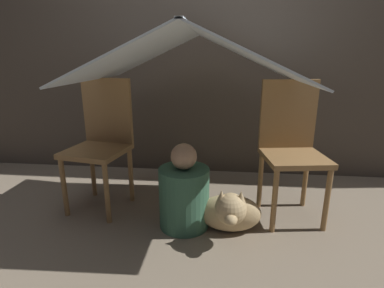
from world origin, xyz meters
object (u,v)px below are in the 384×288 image
object	(u,v)px
chair_left	(101,139)
dog	(230,212)
person_front	(184,194)
chair_right	(291,144)

from	to	relation	value
chair_left	dog	xyz separation A→B (m)	(0.96, -0.33, -0.37)
chair_left	person_front	bearing A→B (deg)	-11.09
chair_right	person_front	distance (m)	0.82
chair_right	person_front	xyz separation A→B (m)	(-0.73, -0.26, -0.29)
chair_left	dog	bearing A→B (deg)	-8.78
person_front	dog	bearing A→B (deg)	-14.09
chair_right	dog	world-z (taller)	chair_right
chair_left	person_front	xyz separation A→B (m)	(0.65, -0.26, -0.29)
person_front	dog	size ratio (longest dim) A/B	1.42
chair_left	chair_right	bearing A→B (deg)	10.46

